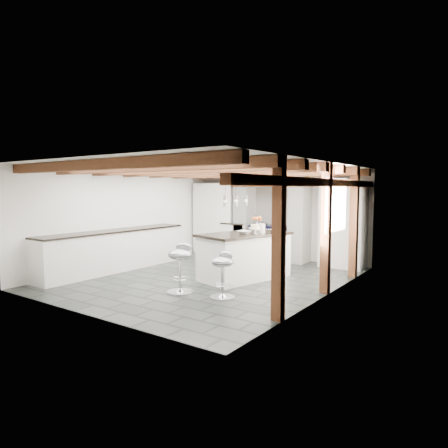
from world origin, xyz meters
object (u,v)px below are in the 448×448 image
Objects in this scene: kitchen_island at (245,255)px; bar_stool_near at (223,269)px; bar_stool_far at (180,262)px; range_cooker at (271,242)px.

bar_stool_near is (0.49, -1.47, 0.01)m from kitchen_island.
bar_stool_far reaches higher than bar_stool_near.
range_cooker is 0.48× the size of kitchen_island.
range_cooker is 1.26× the size of bar_stool_near.
range_cooker is at bearing 120.18° from kitchen_island.
range_cooker is 1.13× the size of bar_stool_far.
kitchen_island is at bearing 54.02° from bar_stool_far.
kitchen_island is (0.64, -2.31, 0.02)m from range_cooker.
range_cooker is at bearing 107.54° from bar_stool_near.
kitchen_island is 2.64× the size of bar_stool_near.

